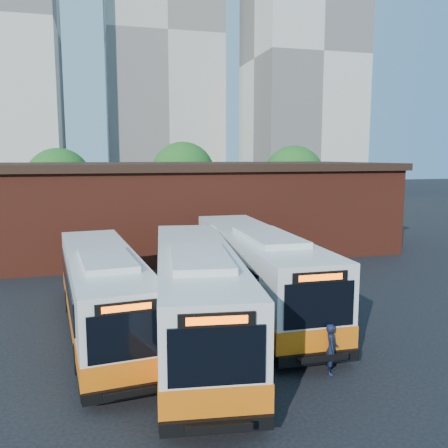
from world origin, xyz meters
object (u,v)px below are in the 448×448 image
object	(u,v)px
bus_midwest	(196,298)
bus_mideast	(257,273)
bus_west	(103,295)
transit_worker	(331,349)

from	to	relation	value
bus_midwest	bus_mideast	bearing A→B (deg)	48.76
bus_west	transit_worker	bearing A→B (deg)	-43.93
bus_midwest	transit_worker	size ratio (longest dim) A/B	8.40
bus_midwest	bus_west	bearing A→B (deg)	159.50
bus_mideast	transit_worker	bearing A→B (deg)	-86.80
bus_mideast	transit_worker	distance (m)	6.76
bus_mideast	transit_worker	world-z (taller)	bus_mideast
bus_west	bus_midwest	bearing A→B (deg)	-33.42
bus_midwest	bus_mideast	size ratio (longest dim) A/B	1.00
bus_midwest	bus_mideast	world-z (taller)	bus_mideast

